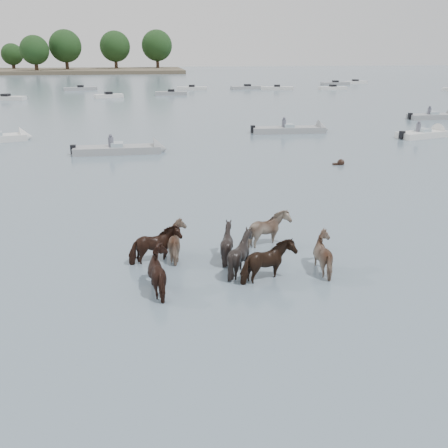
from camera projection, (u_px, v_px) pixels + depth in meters
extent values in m
plane|color=slate|center=(251.00, 290.00, 14.69)|extent=(400.00, 400.00, 0.00)
imported|color=black|center=(155.00, 248.00, 16.46)|extent=(1.88, 1.36, 1.44)
imported|color=gray|center=(180.00, 243.00, 16.91)|extent=(1.63, 1.73, 1.38)
imported|color=black|center=(227.00, 245.00, 16.71)|extent=(1.69, 1.66, 1.41)
imported|color=#7A6853|center=(267.00, 232.00, 17.86)|extent=(1.91, 1.52, 1.47)
imported|color=black|center=(164.00, 274.00, 14.53)|extent=(1.83, 1.88, 1.45)
imported|color=black|center=(241.00, 256.00, 15.70)|extent=(1.65, 1.55, 1.52)
imported|color=black|center=(268.00, 265.00, 15.13)|extent=(1.92, 1.47, 1.48)
imported|color=gray|center=(328.00, 256.00, 15.84)|extent=(1.65, 1.75, 1.40)
sphere|color=black|center=(341.00, 163.00, 30.56)|extent=(0.44, 0.44, 0.44)
cube|color=black|center=(337.00, 164.00, 30.56)|extent=(0.50, 0.22, 0.18)
cone|color=silver|center=(26.00, 137.00, 39.13)|extent=(1.32, 1.79, 1.60)
cube|color=gray|center=(118.00, 150.00, 33.90)|extent=(5.78, 1.64, 0.55)
cone|color=gray|center=(160.00, 149.00, 34.35)|extent=(0.91, 1.61, 1.60)
cube|color=#99ADB7|center=(117.00, 145.00, 33.78)|extent=(0.81, 1.12, 0.35)
cube|color=black|center=(73.00, 149.00, 33.40)|extent=(0.35, 0.35, 0.60)
cylinder|color=#595966|center=(111.00, 142.00, 33.66)|extent=(0.36, 0.36, 0.70)
sphere|color=#595966|center=(110.00, 136.00, 33.51)|extent=(0.24, 0.24, 0.24)
cube|color=gray|center=(288.00, 130.00, 42.32)|extent=(6.15, 1.89, 0.55)
cone|color=gray|center=(323.00, 130.00, 42.64)|extent=(0.97, 1.64, 1.60)
cube|color=#99ADB7|center=(288.00, 126.00, 42.20)|extent=(0.85, 1.16, 0.35)
cube|color=black|center=(253.00, 129.00, 41.95)|extent=(0.37, 0.37, 0.60)
cylinder|color=#595966|center=(284.00, 124.00, 42.08)|extent=(0.36, 0.36, 0.70)
sphere|color=#595966|center=(284.00, 118.00, 41.93)|extent=(0.24, 0.24, 0.24)
cube|color=silver|center=(422.00, 135.00, 39.99)|extent=(4.58, 2.76, 0.55)
cone|color=silver|center=(441.00, 133.00, 40.87)|extent=(1.32, 1.79, 1.60)
cube|color=#99ADB7|center=(423.00, 130.00, 39.87)|extent=(1.09, 1.30, 0.35)
cube|color=black|center=(402.00, 135.00, 39.06)|extent=(0.44, 0.44, 0.60)
cylinder|color=#595966|center=(418.00, 128.00, 39.75)|extent=(0.36, 0.36, 0.70)
sphere|color=#595966|center=(419.00, 122.00, 39.60)|extent=(0.24, 0.24, 0.24)
cube|color=gray|center=(432.00, 117.00, 50.66)|extent=(4.97, 1.74, 0.55)
cube|color=#99ADB7|center=(433.00, 113.00, 50.55)|extent=(0.83, 1.14, 0.35)
cube|color=black|center=(410.00, 116.00, 50.18)|extent=(0.36, 0.36, 0.60)
cylinder|color=#595966|center=(429.00, 111.00, 50.42)|extent=(0.36, 0.36, 0.70)
sphere|color=#595966|center=(430.00, 107.00, 50.27)|extent=(0.24, 0.24, 0.24)
cube|color=silver|center=(6.00, 98.00, 69.38)|extent=(5.53, 2.73, 0.60)
cube|color=black|center=(6.00, 96.00, 69.25)|extent=(1.21, 1.21, 0.50)
cube|color=gray|center=(81.00, 89.00, 86.01)|extent=(5.64, 2.90, 0.60)
cube|color=black|center=(80.00, 87.00, 85.88)|extent=(1.23, 1.23, 0.50)
cube|color=silver|center=(109.00, 96.00, 72.62)|extent=(4.29, 2.54, 0.60)
cube|color=black|center=(108.00, 94.00, 72.49)|extent=(1.23, 1.23, 0.50)
cube|color=gray|center=(171.00, 93.00, 77.11)|extent=(4.93, 1.85, 0.60)
cube|color=black|center=(171.00, 91.00, 76.98)|extent=(1.07, 1.07, 0.50)
cube|color=silver|center=(192.00, 89.00, 86.71)|extent=(5.34, 2.20, 0.60)
cube|color=black|center=(192.00, 86.00, 86.59)|extent=(1.13, 1.13, 0.50)
cube|color=gray|center=(247.00, 88.00, 88.54)|extent=(6.15, 2.54, 0.60)
cube|color=black|center=(247.00, 86.00, 88.41)|extent=(1.16, 1.16, 0.50)
cube|color=silver|center=(277.00, 88.00, 87.00)|extent=(5.77, 2.68, 0.60)
cube|color=black|center=(277.00, 86.00, 86.87)|extent=(1.19, 1.19, 0.50)
cube|color=silver|center=(333.00, 88.00, 87.36)|extent=(4.98, 1.90, 0.60)
cube|color=black|center=(333.00, 86.00, 87.24)|extent=(1.08, 1.08, 0.50)
cube|color=gray|center=(335.00, 84.00, 98.88)|extent=(5.88, 2.08, 0.60)
cube|color=black|center=(335.00, 82.00, 98.75)|extent=(1.10, 1.10, 0.50)
cube|color=silver|center=(355.00, 83.00, 102.41)|extent=(5.28, 2.82, 0.60)
cube|color=black|center=(355.00, 81.00, 102.29)|extent=(1.23, 1.23, 0.50)
cylinder|color=#382619|center=(14.00, 67.00, 154.29)|extent=(1.00, 1.00, 2.89)
sphere|color=black|center=(12.00, 54.00, 153.05)|extent=(6.42, 6.42, 6.42)
cylinder|color=#382619|center=(37.00, 67.00, 141.79)|extent=(1.00, 1.00, 3.59)
sphere|color=black|center=(34.00, 50.00, 140.25)|extent=(7.97, 7.97, 7.97)
cylinder|color=#382619|center=(67.00, 65.00, 148.76)|extent=(1.00, 1.00, 4.18)
sphere|color=black|center=(65.00, 46.00, 146.96)|extent=(9.30, 9.30, 9.30)
cylinder|color=#382619|center=(116.00, 65.00, 156.51)|extent=(1.00, 1.00, 4.15)
sphere|color=black|center=(115.00, 46.00, 154.72)|extent=(9.23, 9.23, 9.23)
cylinder|color=#382619|center=(158.00, 64.00, 161.30)|extent=(1.00, 1.00, 4.32)
sphere|color=black|center=(157.00, 45.00, 159.44)|extent=(9.60, 9.60, 9.60)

